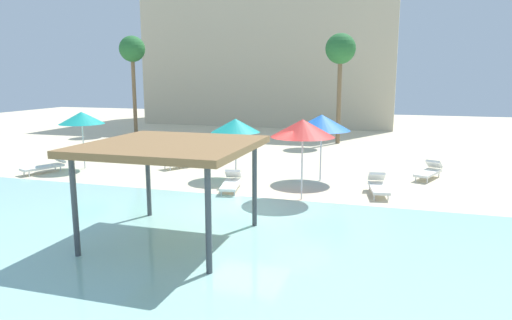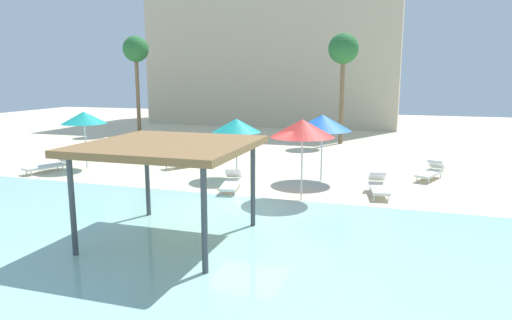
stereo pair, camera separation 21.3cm
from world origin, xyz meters
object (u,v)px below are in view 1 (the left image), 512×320
(beach_umbrella_blue_3, at_px, (322,123))
(lounge_chair_4, at_px, (378,185))
(beach_umbrella_red_5, at_px, (303,128))
(lounge_chair_0, at_px, (184,160))
(palm_tree_0, at_px, (132,52))
(palm_tree_2, at_px, (340,52))
(shade_pavilion, at_px, (171,149))
(lounge_chair_3, at_px, (46,165))
(lounge_chair_5, at_px, (231,182))
(lounge_chair_1, at_px, (429,171))
(beach_umbrella_teal_1, at_px, (82,118))
(beach_umbrella_teal_2, at_px, (236,126))

(beach_umbrella_blue_3, distance_m, lounge_chair_4, 3.58)
(beach_umbrella_red_5, distance_m, lounge_chair_0, 8.01)
(palm_tree_0, relative_size, palm_tree_2, 1.04)
(palm_tree_2, bearing_deg, shade_pavilion, -95.87)
(lounge_chair_3, height_order, lounge_chair_5, same)
(lounge_chair_0, bearing_deg, lounge_chair_5, 77.92)
(lounge_chair_1, relative_size, lounge_chair_4, 1.01)
(shade_pavilion, xyz_separation_m, lounge_chair_4, (5.00, 6.62, -2.15))
(lounge_chair_0, distance_m, lounge_chair_5, 5.19)
(beach_umbrella_red_5, xyz_separation_m, lounge_chair_3, (-11.97, 1.17, -2.21))
(shade_pavilion, height_order, lounge_chair_4, shade_pavilion)
(lounge_chair_5, bearing_deg, beach_umbrella_teal_1, -115.45)
(lounge_chair_1, bearing_deg, beach_umbrella_red_5, -20.68)
(shade_pavilion, distance_m, beach_umbrella_teal_2, 7.74)
(beach_umbrella_red_5, height_order, lounge_chair_3, beach_umbrella_red_5)
(beach_umbrella_red_5, relative_size, palm_tree_2, 0.41)
(lounge_chair_0, relative_size, lounge_chair_1, 0.97)
(lounge_chair_1, height_order, lounge_chair_5, same)
(lounge_chair_1, bearing_deg, lounge_chair_5, -36.74)
(lounge_chair_3, bearing_deg, palm_tree_2, 160.65)
(beach_umbrella_blue_3, relative_size, lounge_chair_1, 1.39)
(beach_umbrella_teal_2, xyz_separation_m, lounge_chair_1, (7.93, 2.26, -1.93))
(beach_umbrella_teal_2, relative_size, palm_tree_2, 0.37)
(lounge_chair_3, bearing_deg, lounge_chair_0, 140.31)
(lounge_chair_0, bearing_deg, palm_tree_2, -178.91)
(lounge_chair_4, relative_size, palm_tree_0, 0.27)
(lounge_chair_1, distance_m, palm_tree_2, 11.91)
(beach_umbrella_teal_1, distance_m, palm_tree_2, 16.06)
(shade_pavilion, xyz_separation_m, lounge_chair_3, (-9.54, 6.24, -2.15))
(lounge_chair_0, bearing_deg, lounge_chair_1, 126.17)
(beach_umbrella_red_5, relative_size, palm_tree_0, 0.40)
(beach_umbrella_teal_2, height_order, beach_umbrella_blue_3, beach_umbrella_blue_3)
(beach_umbrella_teal_2, distance_m, beach_umbrella_red_5, 4.28)
(palm_tree_0, bearing_deg, palm_tree_2, -3.44)
(beach_umbrella_teal_1, relative_size, beach_umbrella_blue_3, 0.97)
(lounge_chair_0, relative_size, lounge_chair_3, 0.97)
(lounge_chair_1, bearing_deg, beach_umbrella_teal_2, -51.71)
(palm_tree_0, distance_m, palm_tree_2, 15.38)
(beach_umbrella_blue_3, relative_size, beach_umbrella_red_5, 0.97)
(shade_pavilion, xyz_separation_m, beach_umbrella_red_5, (2.43, 5.07, 0.06))
(lounge_chair_0, xyz_separation_m, lounge_chair_5, (3.72, -3.62, 0.00))
(beach_umbrella_teal_1, height_order, palm_tree_0, palm_tree_0)
(beach_umbrella_teal_2, xyz_separation_m, lounge_chair_5, (0.56, -2.14, -1.93))
(shade_pavilion, xyz_separation_m, palm_tree_2, (1.98, 19.27, 3.31))
(lounge_chair_1, relative_size, lounge_chair_3, 1.00)
(shade_pavilion, bearing_deg, lounge_chair_1, 54.91)
(beach_umbrella_teal_1, bearing_deg, beach_umbrella_red_5, -12.75)
(lounge_chair_3, relative_size, lounge_chair_4, 1.01)
(lounge_chair_0, height_order, lounge_chair_1, same)
(beach_umbrella_teal_1, relative_size, beach_umbrella_red_5, 0.94)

